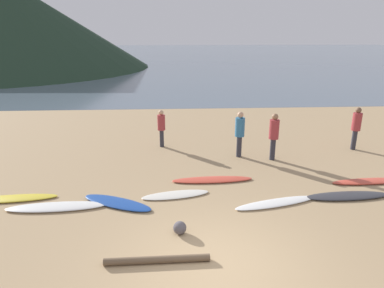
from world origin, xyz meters
TOP-DOWN VIEW (x-y plane):
  - ground_plane at (0.00, 10.00)m, footprint 120.00×120.00m
  - ocean_water at (0.00, 65.07)m, footprint 140.00×100.00m
  - surfboard_0 at (-5.47, 3.26)m, footprint 2.58×0.69m
  - surfboard_1 at (-4.03, 2.68)m, footprint 2.71×0.69m
  - surfboard_2 at (-2.41, 2.81)m, footprint 2.19×1.50m
  - surfboard_3 at (-0.79, 3.24)m, footprint 2.04×0.86m
  - surfboard_4 at (0.40, 4.24)m, footprint 2.60×0.59m
  - surfboard_5 at (2.00, 2.58)m, footprint 2.52×1.05m
  - surfboard_6 at (4.18, 2.87)m, footprint 2.50×0.66m
  - surfboard_7 at (5.39, 3.83)m, footprint 2.51×0.59m
  - person_0 at (-1.30, 7.80)m, footprint 0.31×0.31m
  - person_1 at (1.67, 6.43)m, footprint 0.35×0.35m
  - person_2 at (2.86, 6.04)m, footprint 0.36×0.36m
  - person_3 at (6.46, 7.01)m, footprint 0.35×0.35m
  - driftwood_log at (-1.20, 0.19)m, footprint 2.20×0.19m
  - beach_rock_far at (-0.71, 1.25)m, footprint 0.31×0.31m

SIDE VIEW (x-z plane):
  - ground_plane at x=0.00m, z-range -0.20..0.00m
  - ocean_water at x=0.00m, z-range 0.00..0.00m
  - surfboard_3 at x=-0.79m, z-range 0.00..0.06m
  - surfboard_5 at x=2.00m, z-range 0.00..0.07m
  - surfboard_0 at x=-5.47m, z-range 0.00..0.08m
  - surfboard_4 at x=0.40m, z-range 0.00..0.08m
  - surfboard_7 at x=5.39m, z-range 0.00..0.08m
  - surfboard_1 at x=-4.03m, z-range 0.00..0.09m
  - surfboard_6 at x=4.18m, z-range 0.00..0.09m
  - surfboard_2 at x=-2.41m, z-range 0.00..0.09m
  - driftwood_log at x=-1.20m, z-range 0.00..0.15m
  - beach_rock_far at x=-0.71m, z-range 0.00..0.31m
  - person_0 at x=-1.30m, z-range 0.14..1.69m
  - person_3 at x=6.46m, z-range 0.16..1.89m
  - person_1 at x=1.67m, z-range 0.16..1.91m
  - person_2 at x=2.86m, z-range 0.16..1.92m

